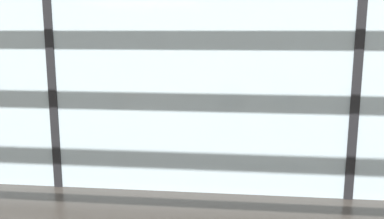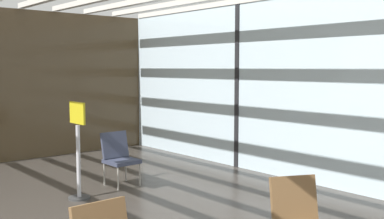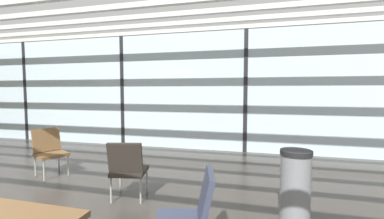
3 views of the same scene
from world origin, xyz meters
The scene contains 4 objects.
glass_curtain_wall centered at (0.00, 5.20, 1.57)m, with size 14.00×0.08×3.14m, color silver.
window_mullion_1 centered at (0.00, 5.20, 1.57)m, with size 0.10×0.12×3.14m, color black.
window_mullion_2 centered at (3.50, 5.20, 1.57)m, with size 0.10×0.12×3.14m, color black.
parked_airplane centered at (1.16, 11.54, 2.23)m, with size 10.93×4.47×4.47m.
Camera 1 is at (2.21, 0.44, 1.93)m, focal length 39.01 mm.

